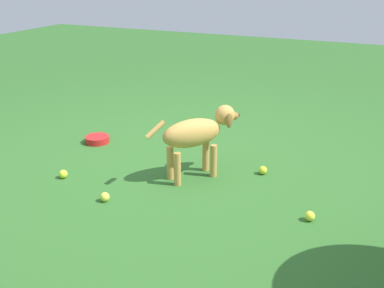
{
  "coord_description": "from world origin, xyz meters",
  "views": [
    {
      "loc": [
        3.04,
        1.55,
        1.55
      ],
      "look_at": [
        0.16,
        0.23,
        0.28
      ],
      "focal_mm": 42.39,
      "sensor_mm": 36.0,
      "label": 1
    }
  ],
  "objects_px": {
    "tennis_ball_4": "(105,197)",
    "water_bowl": "(97,139)",
    "tennis_ball_2": "(183,138)",
    "tennis_ball_0": "(263,170)",
    "dog": "(197,133)",
    "tennis_ball_1": "(63,174)",
    "tennis_ball_3": "(310,216)"
  },
  "relations": [
    {
      "from": "tennis_ball_4",
      "to": "water_bowl",
      "type": "height_order",
      "value": "tennis_ball_4"
    },
    {
      "from": "tennis_ball_2",
      "to": "tennis_ball_4",
      "type": "relative_size",
      "value": 1.0
    },
    {
      "from": "tennis_ball_0",
      "to": "dog",
      "type": "bearing_deg",
      "value": -61.5
    },
    {
      "from": "tennis_ball_1",
      "to": "dog",
      "type": "bearing_deg",
      "value": 116.53
    },
    {
      "from": "tennis_ball_1",
      "to": "tennis_ball_4",
      "type": "height_order",
      "value": "same"
    },
    {
      "from": "tennis_ball_4",
      "to": "water_bowl",
      "type": "distance_m",
      "value": 1.15
    },
    {
      "from": "tennis_ball_3",
      "to": "tennis_ball_4",
      "type": "bearing_deg",
      "value": -76.01
    },
    {
      "from": "tennis_ball_4",
      "to": "tennis_ball_0",
      "type": "bearing_deg",
      "value": 135.22
    },
    {
      "from": "tennis_ball_0",
      "to": "tennis_ball_2",
      "type": "xyz_separation_m",
      "value": [
        -0.37,
        -0.87,
        0.0
      ]
    },
    {
      "from": "dog",
      "to": "tennis_ball_3",
      "type": "bearing_deg",
      "value": -71.5
    },
    {
      "from": "dog",
      "to": "tennis_ball_4",
      "type": "bearing_deg",
      "value": -177.07
    },
    {
      "from": "dog",
      "to": "tennis_ball_1",
      "type": "relative_size",
      "value": 10.12
    },
    {
      "from": "tennis_ball_2",
      "to": "tennis_ball_4",
      "type": "height_order",
      "value": "same"
    },
    {
      "from": "tennis_ball_2",
      "to": "tennis_ball_3",
      "type": "xyz_separation_m",
      "value": [
        0.92,
        1.35,
        0.0
      ]
    },
    {
      "from": "tennis_ball_0",
      "to": "tennis_ball_2",
      "type": "distance_m",
      "value": 0.95
    },
    {
      "from": "water_bowl",
      "to": "tennis_ball_0",
      "type": "bearing_deg",
      "value": 89.3
    },
    {
      "from": "dog",
      "to": "tennis_ball_4",
      "type": "relative_size",
      "value": 10.12
    },
    {
      "from": "tennis_ball_2",
      "to": "tennis_ball_4",
      "type": "bearing_deg",
      "value": -0.11
    },
    {
      "from": "tennis_ball_3",
      "to": "tennis_ball_4",
      "type": "relative_size",
      "value": 1.0
    },
    {
      "from": "tennis_ball_1",
      "to": "tennis_ball_3",
      "type": "relative_size",
      "value": 1.0
    },
    {
      "from": "dog",
      "to": "water_bowl",
      "type": "bearing_deg",
      "value": 113.24
    },
    {
      "from": "tennis_ball_3",
      "to": "water_bowl",
      "type": "distance_m",
      "value": 2.14
    },
    {
      "from": "tennis_ball_1",
      "to": "water_bowl",
      "type": "distance_m",
      "value": 0.76
    },
    {
      "from": "tennis_ball_2",
      "to": "water_bowl",
      "type": "xyz_separation_m",
      "value": [
        0.35,
        -0.71,
        -0.0
      ]
    },
    {
      "from": "tennis_ball_2",
      "to": "tennis_ball_3",
      "type": "relative_size",
      "value": 1.0
    },
    {
      "from": "tennis_ball_0",
      "to": "tennis_ball_1",
      "type": "distance_m",
      "value": 1.55
    },
    {
      "from": "dog",
      "to": "tennis_ball_4",
      "type": "height_order",
      "value": "dog"
    },
    {
      "from": "dog",
      "to": "tennis_ball_1",
      "type": "bearing_deg",
      "value": 153.0
    },
    {
      "from": "dog",
      "to": "tennis_ball_2",
      "type": "xyz_separation_m",
      "value": [
        -0.62,
        -0.42,
        -0.32
      ]
    },
    {
      "from": "tennis_ball_4",
      "to": "dog",
      "type": "bearing_deg",
      "value": 146.46
    },
    {
      "from": "tennis_ball_0",
      "to": "tennis_ball_2",
      "type": "height_order",
      "value": "same"
    },
    {
      "from": "dog",
      "to": "water_bowl",
      "type": "xyz_separation_m",
      "value": [
        -0.27,
        -1.13,
        -0.33
      ]
    }
  ]
}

